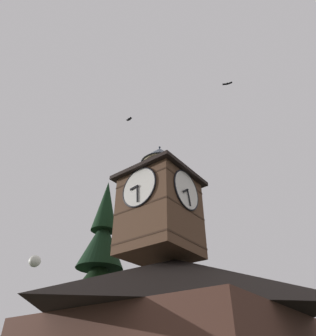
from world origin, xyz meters
The scene contains 6 objects.
building_main centered at (-1.53, -1.22, 3.62)m, with size 12.62×12.55×7.07m.
clock_tower centered at (-0.77, -1.71, 10.38)m, with size 4.68×4.68×8.00m.
pine_tree_behind centered at (-1.82, -7.96, 6.04)m, with size 6.26×6.26×14.87m.
moon centered at (-13.08, -36.45, 15.90)m, with size 1.87×1.87×1.87m.
flying_bird_high centered at (-2.41, 3.46, 19.54)m, with size 0.39×0.72×0.11m.
flying_bird_low centered at (1.61, -2.60, 16.45)m, with size 0.23×0.47×0.13m.
Camera 1 is at (12.63, 8.55, 1.95)m, focal length 31.79 mm.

